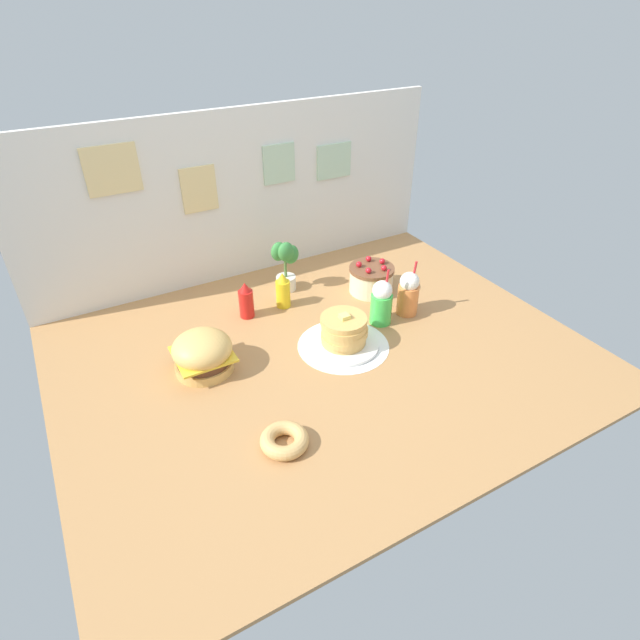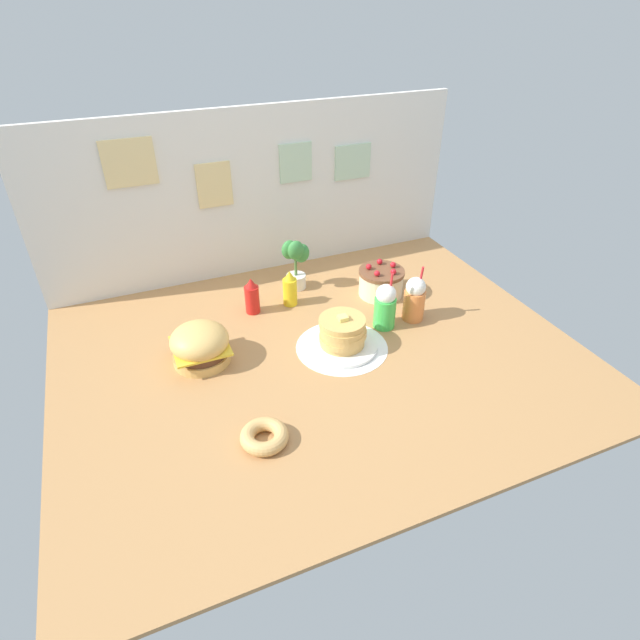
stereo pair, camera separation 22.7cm
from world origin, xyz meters
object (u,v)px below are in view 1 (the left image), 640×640
object	(u,v)px
layer_cake	(371,279)
orange_float_cup	(408,293)
cream_soda_cup	(381,302)
potted_plant	(286,263)
burger	(203,353)
pancake_stack	(344,333)
mustard_bottle	(283,291)
donut_pink_glaze	(284,440)
ketchup_bottle	(246,301)

from	to	relation	value
layer_cake	orange_float_cup	size ratio (longest dim) A/B	0.83
cream_soda_cup	potted_plant	bearing A→B (deg)	116.98
burger	layer_cake	size ratio (longest dim) A/B	1.06
pancake_stack	mustard_bottle	distance (m)	0.46
pancake_stack	layer_cake	xyz separation A→B (m)	(0.40, 0.36, 0.00)
potted_plant	orange_float_cup	bearing A→B (deg)	-50.07
orange_float_cup	potted_plant	world-z (taller)	potted_plant
cream_soda_cup	donut_pink_glaze	world-z (taller)	cream_soda_cup
pancake_stack	burger	bearing A→B (deg)	166.22
mustard_bottle	potted_plant	bearing A→B (deg)	58.64
ketchup_bottle	orange_float_cup	xyz separation A→B (m)	(0.73, -0.37, 0.02)
burger	ketchup_bottle	size ratio (longest dim) A/B	1.33
pancake_stack	potted_plant	distance (m)	0.61
orange_float_cup	potted_plant	size ratio (longest dim) A/B	0.98
layer_cake	ketchup_bottle	world-z (taller)	ketchup_bottle
cream_soda_cup	orange_float_cup	size ratio (longest dim) A/B	1.00
ketchup_bottle	donut_pink_glaze	bearing A→B (deg)	-103.92
ketchup_bottle	mustard_bottle	world-z (taller)	same
ketchup_bottle	cream_soda_cup	distance (m)	0.68
layer_cake	orange_float_cup	bearing A→B (deg)	-82.25
layer_cake	donut_pink_glaze	bearing A→B (deg)	-139.37
cream_soda_cup	potted_plant	world-z (taller)	potted_plant
cream_soda_cup	donut_pink_glaze	xyz separation A→B (m)	(-0.78, -0.50, -0.09)
orange_float_cup	pancake_stack	bearing A→B (deg)	-168.87
burger	ketchup_bottle	bearing A→B (deg)	42.84
layer_cake	potted_plant	xyz separation A→B (m)	(-0.40, 0.24, 0.08)
donut_pink_glaze	potted_plant	xyz separation A→B (m)	(0.51, 1.02, 0.13)
ketchup_bottle	cream_soda_cup	bearing A→B (deg)	-33.90
pancake_stack	potted_plant	size ratio (longest dim) A/B	1.11
layer_cake	donut_pink_glaze	xyz separation A→B (m)	(-0.91, -0.78, -0.05)
layer_cake	orange_float_cup	distance (m)	0.28
orange_float_cup	donut_pink_glaze	size ratio (longest dim) A/B	1.61
burger	donut_pink_glaze	world-z (taller)	burger
burger	orange_float_cup	world-z (taller)	orange_float_cup
pancake_stack	ketchup_bottle	xyz separation A→B (m)	(-0.30, 0.46, 0.02)
burger	mustard_bottle	xyz separation A→B (m)	(0.53, 0.30, 0.00)
burger	cream_soda_cup	distance (m)	0.89
mustard_bottle	cream_soda_cup	world-z (taller)	cream_soda_cup
burger	layer_cake	xyz separation A→B (m)	(1.02, 0.21, -0.01)
layer_cake	donut_pink_glaze	size ratio (longest dim) A/B	1.34
donut_pink_glaze	cream_soda_cup	bearing A→B (deg)	32.82
layer_cake	cream_soda_cup	distance (m)	0.31
burger	potted_plant	world-z (taller)	potted_plant
donut_pink_glaze	orange_float_cup	bearing A→B (deg)	28.14
cream_soda_cup	donut_pink_glaze	bearing A→B (deg)	-147.18
donut_pink_glaze	mustard_bottle	bearing A→B (deg)	64.28
layer_cake	mustard_bottle	world-z (taller)	mustard_bottle
ketchup_bottle	burger	bearing A→B (deg)	-137.16
ketchup_bottle	cream_soda_cup	size ratio (longest dim) A/B	0.67
layer_cake	mustard_bottle	bearing A→B (deg)	168.82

